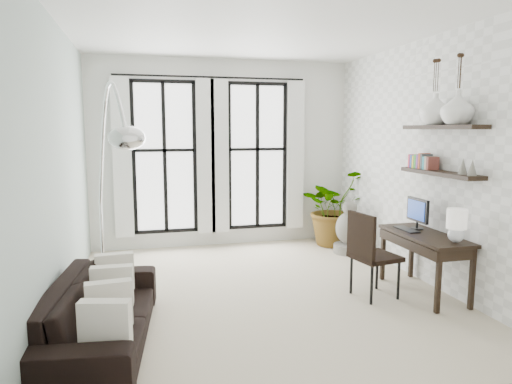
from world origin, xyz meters
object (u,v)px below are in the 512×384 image
object	(u,v)px
plant	(334,207)
arc_lamp	(110,135)
desk_chair	(369,250)
sofa	(100,314)
buddha	(349,231)
desk	(427,239)

from	to	relation	value
plant	arc_lamp	world-z (taller)	arc_lamp
desk_chair	sofa	bearing A→B (deg)	179.90
sofa	plant	xyz separation A→B (m)	(3.68, 3.02, 0.35)
arc_lamp	plant	bearing A→B (deg)	31.11
buddha	plant	bearing A→B (deg)	90.72
sofa	desk	size ratio (longest dim) A/B	1.69
sofa	desk_chair	bearing A→B (deg)	-73.88
sofa	desk	xyz separation A→B (m)	(3.75, 0.43, 0.40)
arc_lamp	buddha	distance (m)	4.22
plant	arc_lamp	size ratio (longest dim) A/B	0.53
sofa	plant	size ratio (longest dim) A/B	1.63
desk	arc_lamp	world-z (taller)	arc_lamp
sofa	arc_lamp	size ratio (longest dim) A/B	0.86
desk_chair	plant	bearing A→B (deg)	65.49
desk_chair	buddha	distance (m)	2.03
desk_chair	arc_lamp	bearing A→B (deg)	163.55
sofa	arc_lamp	bearing A→B (deg)	-0.45
sofa	desk_chair	xyz separation A→B (m)	(3.03, 0.52, 0.28)
sofa	desk	bearing A→B (deg)	-77.19
arc_lamp	buddha	size ratio (longest dim) A/B	2.87
arc_lamp	desk_chair	bearing A→B (deg)	-6.55
arc_lamp	buddha	bearing A→B (deg)	23.63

